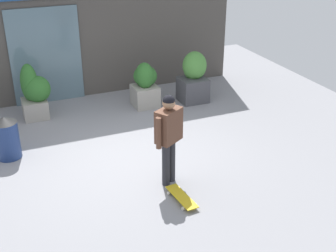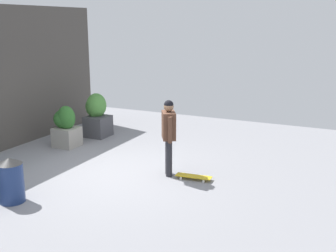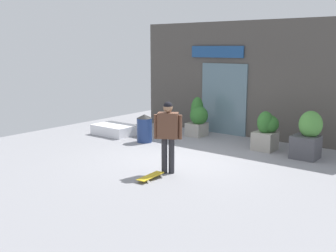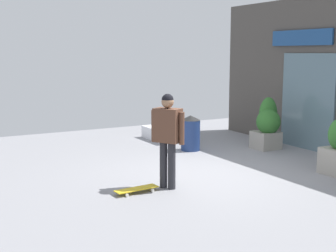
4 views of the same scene
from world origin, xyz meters
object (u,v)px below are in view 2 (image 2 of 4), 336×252
trash_bin (11,180)px  skateboard (194,176)px  planter_box_mid (96,113)px  planter_box_right (66,125)px  skateboarder (169,130)px

trash_bin → skateboard: bearing=-46.3°
planter_box_mid → planter_box_right: bearing=174.2°
planter_box_right → skateboard: bearing=-101.7°
skateboard → planter_box_mid: planter_box_mid is taller
skateboarder → trash_bin: bearing=-159.7°
planter_box_mid → trash_bin: size_ratio=1.46×
trash_bin → planter_box_mid: bearing=15.5°
skateboarder → planter_box_right: skateboarder is taller
skateboarder → planter_box_right: size_ratio=1.50×
skateboard → trash_bin: 3.53m
skateboard → planter_box_right: size_ratio=0.71×
planter_box_mid → trash_bin: planter_box_mid is taller
skateboard → planter_box_mid: 4.31m
planter_box_right → skateboarder: bearing=-103.4°
planter_box_right → trash_bin: bearing=-157.3°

